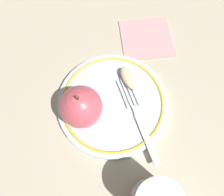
{
  "coord_description": "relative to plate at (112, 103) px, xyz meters",
  "views": [
    {
      "loc": [
        -0.05,
        -0.16,
        0.44
      ],
      "look_at": [
        -0.0,
        -0.01,
        0.04
      ],
      "focal_mm": 35.0,
      "sensor_mm": 36.0,
      "label": 1
    }
  ],
  "objects": [
    {
      "name": "apple_red_whole",
      "position": [
        -0.06,
        -0.01,
        0.05
      ],
      "size": [
        0.08,
        0.08,
        0.09
      ],
      "color": "#C74E5B",
      "rests_on": "plate"
    },
    {
      "name": "apple_slice_front",
      "position": [
        0.05,
        0.04,
        0.02
      ],
      "size": [
        0.03,
        0.06,
        0.02
      ],
      "primitive_type": "ellipsoid",
      "rotation": [
        0.0,
        0.0,
        1.71
      ],
      "color": "beige",
      "rests_on": "plate"
    },
    {
      "name": "ground_plane",
      "position": [
        0.0,
        0.01,
        -0.01
      ],
      "size": [
        2.0,
        2.0,
        0.0
      ],
      "primitive_type": "plane",
      "color": "#B2A88F"
    },
    {
      "name": "napkin_folded",
      "position": [
        0.13,
        0.13,
        -0.01
      ],
      "size": [
        0.14,
        0.14,
        0.01
      ],
      "primitive_type": "cube",
      "rotation": [
        0.0,
        0.0,
        -0.21
      ],
      "color": "#D09495",
      "rests_on": "ground_plane"
    },
    {
      "name": "fork",
      "position": [
        0.04,
        -0.06,
        0.01
      ],
      "size": [
        0.03,
        0.19,
        0.0
      ],
      "rotation": [
        0.0,
        0.0,
        1.58
      ],
      "color": "silver",
      "rests_on": "plate"
    },
    {
      "name": "plate",
      "position": [
        0.0,
        0.0,
        0.0
      ],
      "size": [
        0.23,
        0.23,
        0.02
      ],
      "color": "silver",
      "rests_on": "ground_plane"
    }
  ]
}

